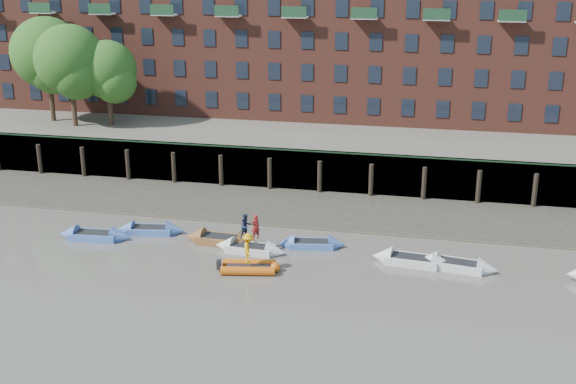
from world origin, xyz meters
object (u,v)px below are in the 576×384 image
(rowboat_6, at_px, (457,265))
(person_rower_a, at_px, (255,227))
(rowboat_0, at_px, (94,236))
(rowboat_5, at_px, (412,260))
(rowboat_4, at_px, (311,244))
(rowboat_1, at_px, (150,230))
(rib_tender, at_px, (251,267))
(rowboat_3, at_px, (250,249))
(rowboat_2, at_px, (222,240))
(person_rower_b, at_px, (246,226))
(person_rib_crew, at_px, (248,248))

(rowboat_6, distance_m, person_rower_a, 12.39)
(rowboat_0, xyz_separation_m, rowboat_5, (20.54, 0.38, 0.00))
(rowboat_4, bearing_deg, rowboat_1, 169.77)
(rowboat_1, xyz_separation_m, person_rower_a, (7.72, -1.60, 1.46))
(rib_tender, xyz_separation_m, person_rower_a, (-0.45, 2.83, 1.43))
(rowboat_1, distance_m, rowboat_3, 7.57)
(rowboat_6, bearing_deg, person_rower_a, -170.49)
(rowboat_3, xyz_separation_m, rowboat_4, (3.60, 1.61, -0.01))
(rowboat_2, height_order, rowboat_6, rowboat_2)
(rib_tender, distance_m, person_rower_a, 3.21)
(rowboat_2, relative_size, rowboat_3, 1.06)
(rowboat_2, relative_size, rib_tender, 1.41)
(person_rower_b, height_order, person_rib_crew, person_rower_b)
(rowboat_1, distance_m, rowboat_6, 20.08)
(rowboat_0, distance_m, rowboat_1, 3.62)
(person_rower_a, bearing_deg, rowboat_6, 137.11)
(rowboat_0, distance_m, rowboat_2, 8.43)
(rowboat_5, distance_m, person_rower_a, 9.76)
(rib_tender, bearing_deg, rowboat_3, 95.78)
(rowboat_3, xyz_separation_m, rowboat_5, (10.00, 0.32, 0.01))
(person_rower_a, bearing_deg, rowboat_1, -54.99)
(rib_tender, bearing_deg, rowboat_6, 3.38)
(rib_tender, height_order, person_rib_crew, person_rib_crew)
(rowboat_3, height_order, rowboat_4, rowboat_3)
(rib_tender, bearing_deg, rowboat_0, 156.24)
(rowboat_4, xyz_separation_m, rib_tender, (-2.80, -4.35, 0.04))
(rowboat_2, xyz_separation_m, rib_tender, (2.98, -3.77, 0.01))
(rowboat_0, height_order, rib_tender, rowboat_0)
(person_rower_b, bearing_deg, rowboat_2, 104.73)
(rowboat_1, distance_m, rowboat_5, 17.43)
(rowboat_0, relative_size, rowboat_1, 1.04)
(rowboat_0, relative_size, person_rower_b, 3.13)
(rowboat_2, xyz_separation_m, person_rower_a, (2.53, -0.93, 1.44))
(rowboat_1, height_order, rib_tender, rowboat_1)
(rowboat_1, bearing_deg, rowboat_0, -159.86)
(rowboat_5, relative_size, person_rower_a, 3.12)
(rowboat_3, height_order, rib_tender, rowboat_3)
(person_rower_a, bearing_deg, rowboat_3, -28.84)
(rowboat_5, xyz_separation_m, person_rower_b, (-10.28, -0.20, 1.44))
(rib_tender, relative_size, person_rower_a, 2.23)
(rowboat_4, height_order, rowboat_6, rowboat_6)
(rowboat_0, xyz_separation_m, rowboat_1, (3.16, 1.75, -0.01))
(rowboat_5, height_order, person_rib_crew, person_rib_crew)
(rowboat_0, distance_m, person_rower_b, 10.37)
(rib_tender, height_order, person_rower_a, person_rower_a)
(rowboat_5, bearing_deg, rowboat_0, -173.11)
(rowboat_6, distance_m, person_rower_b, 13.00)
(rowboat_5, distance_m, person_rower_b, 10.38)
(rowboat_5, bearing_deg, rowboat_3, -172.34)
(rowboat_2, distance_m, person_rib_crew, 4.97)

